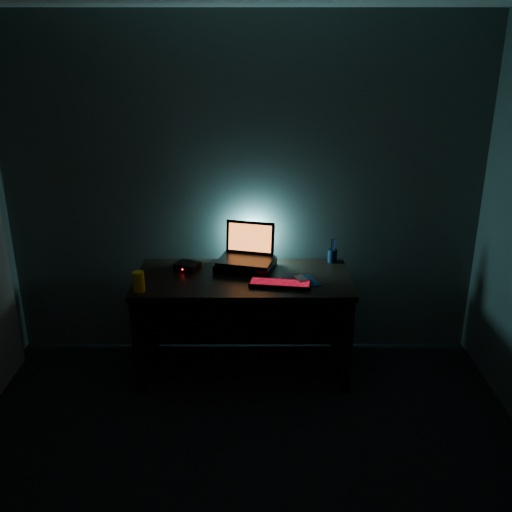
# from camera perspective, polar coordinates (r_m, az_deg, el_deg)

# --- Properties ---
(room) EXTENTS (3.50, 4.00, 2.50)m
(room) POSITION_cam_1_polar(r_m,az_deg,el_deg) (2.31, -2.22, -6.16)
(room) COLOR black
(room) RESTS_ON ground
(desk) EXTENTS (1.50, 0.70, 0.75)m
(desk) POSITION_cam_1_polar(r_m,az_deg,el_deg) (4.14, -1.26, -5.08)
(desk) COLOR black
(desk) RESTS_ON ground
(riser) EXTENTS (0.46, 0.39, 0.06)m
(riser) POSITION_cam_1_polar(r_m,az_deg,el_deg) (4.11, -1.04, -0.92)
(riser) COLOR black
(riser) RESTS_ON desk
(laptop) EXTENTS (0.43, 0.37, 0.26)m
(laptop) POSITION_cam_1_polar(r_m,az_deg,el_deg) (4.12, -0.86, 0.49)
(laptop) COLOR black
(laptop) RESTS_ON riser
(keyboard) EXTENTS (0.43, 0.19, 0.03)m
(keyboard) POSITION_cam_1_polar(r_m,az_deg,el_deg) (3.84, 2.43, -2.79)
(keyboard) COLOR black
(keyboard) RESTS_ON desk
(mousepad) EXTENTS (0.28, 0.27, 0.00)m
(mousepad) POSITION_cam_1_polar(r_m,az_deg,el_deg) (3.90, 4.49, -2.64)
(mousepad) COLOR navy
(mousepad) RESTS_ON desk
(mouse) EXTENTS (0.10, 0.12, 0.03)m
(mouse) POSITION_cam_1_polar(r_m,az_deg,el_deg) (3.89, 4.50, -2.40)
(mouse) COLOR gray
(mouse) RESTS_ON mousepad
(pen_cup) EXTENTS (0.09, 0.09, 0.10)m
(pen_cup) POSITION_cam_1_polar(r_m,az_deg,el_deg) (4.27, 7.64, 0.03)
(pen_cup) COLOR black
(pen_cup) RESTS_ON desk
(juice_glass) EXTENTS (0.10, 0.10, 0.13)m
(juice_glass) POSITION_cam_1_polar(r_m,az_deg,el_deg) (3.81, -11.66, -2.52)
(juice_glass) COLOR #E0A90B
(juice_glass) RESTS_ON desk
(router) EXTENTS (0.20, 0.18, 0.05)m
(router) POSITION_cam_1_polar(r_m,az_deg,el_deg) (4.12, -6.89, -1.03)
(router) COLOR black
(router) RESTS_ON desk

